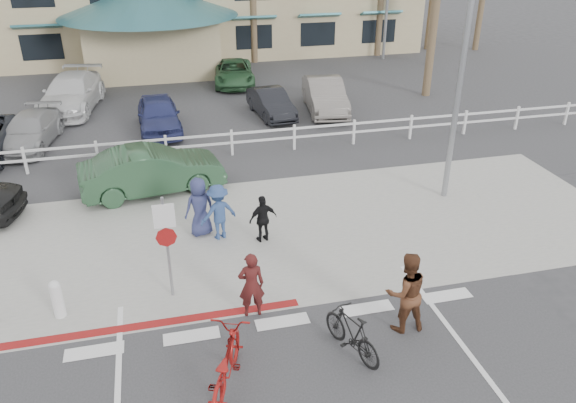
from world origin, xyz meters
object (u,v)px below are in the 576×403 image
object	(u,v)px
bike_red	(225,365)
bike_black	(352,333)
sign_post	(167,243)
car_white_sedan	(152,170)

from	to	relation	value
bike_red	bike_black	world-z (taller)	bike_red
sign_post	bike_black	size ratio (longest dim) A/B	1.71
sign_post	bike_red	size ratio (longest dim) A/B	1.32
sign_post	car_white_sedan	distance (m)	5.87
car_white_sedan	bike_red	bearing A→B (deg)	177.80
car_white_sedan	sign_post	bearing A→B (deg)	173.49
sign_post	bike_black	bearing A→B (deg)	-39.73
bike_red	car_white_sedan	world-z (taller)	car_white_sedan
sign_post	bike_red	bearing A→B (deg)	-75.75
bike_black	sign_post	bearing A→B (deg)	-60.13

